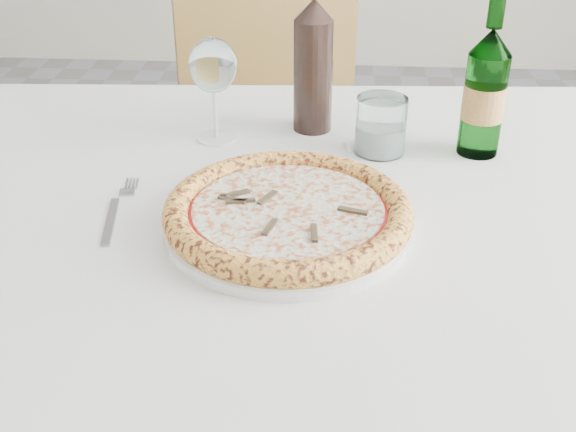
{
  "coord_description": "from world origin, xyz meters",
  "views": [
    {
      "loc": [
        0.22,
        -0.85,
        1.25
      ],
      "look_at": [
        0.17,
        -0.03,
        0.78
      ],
      "focal_mm": 45.0,
      "sensor_mm": 36.0,
      "label": 1
    }
  ],
  "objects_px": {
    "beer_bottle": "(485,93)",
    "wine_bottle": "(313,64)",
    "dining_table": "(293,241)",
    "pizza": "(288,212)",
    "plate": "(288,223)",
    "tumbler": "(381,129)",
    "wine_glass": "(213,68)",
    "chair_far": "(279,131)"
  },
  "relations": [
    {
      "from": "pizza",
      "to": "wine_glass",
      "type": "xyz_separation_m",
      "value": [
        -0.14,
        0.29,
        0.1
      ]
    },
    {
      "from": "wine_bottle",
      "to": "wine_glass",
      "type": "bearing_deg",
      "value": -160.29
    },
    {
      "from": "dining_table",
      "to": "wine_bottle",
      "type": "xyz_separation_m",
      "value": [
        0.02,
        0.24,
        0.2
      ]
    },
    {
      "from": "wine_glass",
      "to": "pizza",
      "type": "bearing_deg",
      "value": -63.81
    },
    {
      "from": "chair_far",
      "to": "plate",
      "type": "distance_m",
      "value": 0.89
    },
    {
      "from": "dining_table",
      "to": "pizza",
      "type": "distance_m",
      "value": 0.15
    },
    {
      "from": "wine_glass",
      "to": "chair_far",
      "type": "bearing_deg",
      "value": 84.06
    },
    {
      "from": "chair_far",
      "to": "tumbler",
      "type": "relative_size",
      "value": 10.15
    },
    {
      "from": "dining_table",
      "to": "pizza",
      "type": "bearing_deg",
      "value": -90.0
    },
    {
      "from": "tumbler",
      "to": "pizza",
      "type": "bearing_deg",
      "value": -117.04
    },
    {
      "from": "chair_far",
      "to": "tumbler",
      "type": "xyz_separation_m",
      "value": [
        0.21,
        -0.59,
        0.26
      ]
    },
    {
      "from": "pizza",
      "to": "beer_bottle",
      "type": "xyz_separation_m",
      "value": [
        0.29,
        0.26,
        0.08
      ]
    },
    {
      "from": "plate",
      "to": "pizza",
      "type": "bearing_deg",
      "value": -163.78
    },
    {
      "from": "wine_glass",
      "to": "beer_bottle",
      "type": "distance_m",
      "value": 0.43
    },
    {
      "from": "dining_table",
      "to": "chair_far",
      "type": "height_order",
      "value": "chair_far"
    },
    {
      "from": "chair_far",
      "to": "beer_bottle",
      "type": "height_order",
      "value": "beer_bottle"
    },
    {
      "from": "plate",
      "to": "wine_bottle",
      "type": "height_order",
      "value": "wine_bottle"
    },
    {
      "from": "tumbler",
      "to": "wine_bottle",
      "type": "relative_size",
      "value": 0.34
    },
    {
      "from": "plate",
      "to": "beer_bottle",
      "type": "xyz_separation_m",
      "value": [
        0.29,
        0.26,
        0.09
      ]
    },
    {
      "from": "chair_far",
      "to": "beer_bottle",
      "type": "bearing_deg",
      "value": -57.67
    },
    {
      "from": "chair_far",
      "to": "pizza",
      "type": "relative_size",
      "value": 2.82
    },
    {
      "from": "beer_bottle",
      "to": "tumbler",
      "type": "bearing_deg",
      "value": -177.12
    },
    {
      "from": "dining_table",
      "to": "wine_glass",
      "type": "distance_m",
      "value": 0.31
    },
    {
      "from": "plate",
      "to": "tumbler",
      "type": "xyz_separation_m",
      "value": [
        0.13,
        0.26,
        0.03
      ]
    },
    {
      "from": "plate",
      "to": "beer_bottle",
      "type": "relative_size",
      "value": 1.3
    },
    {
      "from": "pizza",
      "to": "beer_bottle",
      "type": "relative_size",
      "value": 1.3
    },
    {
      "from": "plate",
      "to": "beer_bottle",
      "type": "distance_m",
      "value": 0.4
    },
    {
      "from": "beer_bottle",
      "to": "wine_bottle",
      "type": "relative_size",
      "value": 0.94
    },
    {
      "from": "pizza",
      "to": "tumbler",
      "type": "height_order",
      "value": "tumbler"
    },
    {
      "from": "pizza",
      "to": "dining_table",
      "type": "bearing_deg",
      "value": 90.0
    },
    {
      "from": "plate",
      "to": "tumbler",
      "type": "height_order",
      "value": "tumbler"
    },
    {
      "from": "beer_bottle",
      "to": "wine_bottle",
      "type": "bearing_deg",
      "value": 163.7
    },
    {
      "from": "pizza",
      "to": "wine_glass",
      "type": "height_order",
      "value": "wine_glass"
    },
    {
      "from": "tumbler",
      "to": "beer_bottle",
      "type": "relative_size",
      "value": 0.36
    },
    {
      "from": "dining_table",
      "to": "beer_bottle",
      "type": "distance_m",
      "value": 0.38
    },
    {
      "from": "plate",
      "to": "wine_bottle",
      "type": "xyz_separation_m",
      "value": [
        0.02,
        0.34,
        0.11
      ]
    },
    {
      "from": "chair_far",
      "to": "beer_bottle",
      "type": "distance_m",
      "value": 0.77
    },
    {
      "from": "dining_table",
      "to": "beer_bottle",
      "type": "relative_size",
      "value": 6.38
    },
    {
      "from": "beer_bottle",
      "to": "pizza",
      "type": "bearing_deg",
      "value": -137.52
    },
    {
      "from": "chair_far",
      "to": "plate",
      "type": "xyz_separation_m",
      "value": [
        0.08,
        -0.85,
        0.23
      ]
    },
    {
      "from": "dining_table",
      "to": "wine_glass",
      "type": "bearing_deg",
      "value": 127.06
    },
    {
      "from": "plate",
      "to": "wine_glass",
      "type": "relative_size",
      "value": 1.89
    }
  ]
}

